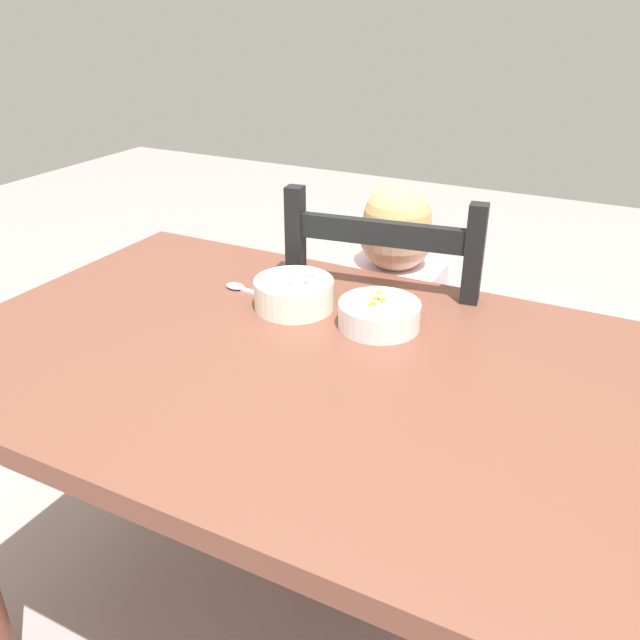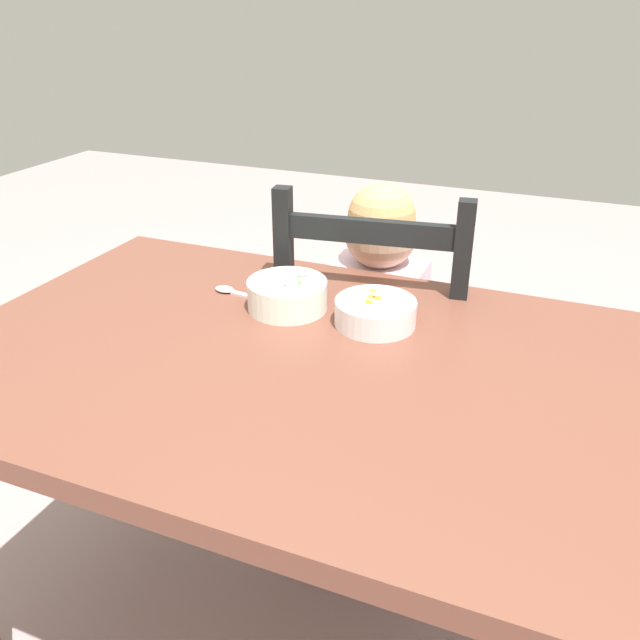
# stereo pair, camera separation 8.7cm
# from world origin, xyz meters

# --- Properties ---
(dining_table) EXTENTS (1.38, 0.83, 0.75)m
(dining_table) POSITION_xyz_m (0.00, 0.00, 0.65)
(dining_table) COLOR brown
(dining_table) RESTS_ON ground
(dining_chair) EXTENTS (0.47, 0.47, 0.96)m
(dining_chair) POSITION_xyz_m (-0.04, 0.46, 0.45)
(dining_chair) COLOR black
(dining_chair) RESTS_ON ground
(child_figure) EXTENTS (0.32, 0.31, 0.94)m
(child_figure) POSITION_xyz_m (-0.05, 0.46, 0.62)
(child_figure) COLOR silver
(child_figure) RESTS_ON ground
(bowl_of_peas) EXTENTS (0.16, 0.16, 0.06)m
(bowl_of_peas) POSITION_xyz_m (-0.14, 0.16, 0.79)
(bowl_of_peas) COLOR white
(bowl_of_peas) RESTS_ON dining_table
(bowl_of_carrots) EXTENTS (0.15, 0.15, 0.05)m
(bowl_of_carrots) POSITION_xyz_m (0.04, 0.17, 0.78)
(bowl_of_carrots) COLOR white
(bowl_of_carrots) RESTS_ON dining_table
(spoon) EXTENTS (0.14, 0.04, 0.01)m
(spoon) POSITION_xyz_m (-0.28, 0.19, 0.76)
(spoon) COLOR silver
(spoon) RESTS_ON dining_table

